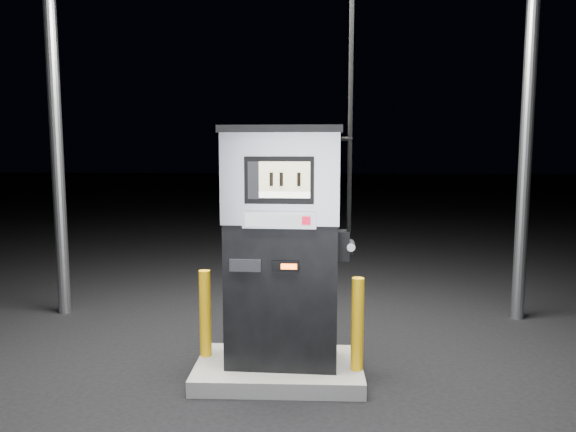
{
  "coord_description": "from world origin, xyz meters",
  "views": [
    {
      "loc": [
        0.3,
        -5.2,
        2.24
      ],
      "look_at": [
        0.09,
        0.0,
        1.58
      ],
      "focal_mm": 35.0,
      "sensor_mm": 36.0,
      "label": 1
    }
  ],
  "objects": [
    {
      "name": "fuel_dispenser",
      "position": [
        0.04,
        0.03,
        1.31
      ],
      "size": [
        1.26,
        0.72,
        4.7
      ],
      "rotation": [
        0.0,
        0.0,
        -0.05
      ],
      "color": "black",
      "rests_on": "pump_island"
    },
    {
      "name": "bollard_left",
      "position": [
        -0.74,
        0.15,
        0.58
      ],
      "size": [
        0.15,
        0.15,
        0.87
      ],
      "primitive_type": "cylinder",
      "rotation": [
        0.0,
        0.0,
        0.43
      ],
      "color": "#FFB80E",
      "rests_on": "pump_island"
    },
    {
      "name": "ground",
      "position": [
        0.0,
        0.0,
        0.0
      ],
      "size": [
        80.0,
        80.0,
        0.0
      ],
      "primitive_type": "plane",
      "color": "black",
      "rests_on": "ground"
    },
    {
      "name": "pump_island",
      "position": [
        0.0,
        0.0,
        0.07
      ],
      "size": [
        1.6,
        1.0,
        0.15
      ],
      "primitive_type": "cube",
      "color": "slate",
      "rests_on": "ground"
    },
    {
      "name": "bollard_right",
      "position": [
        0.74,
        -0.14,
        0.59
      ],
      "size": [
        0.12,
        0.12,
        0.88
      ],
      "primitive_type": "cylinder",
      "rotation": [
        0.0,
        0.0,
        0.03
      ],
      "color": "#FFB80E",
      "rests_on": "pump_island"
    }
  ]
}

